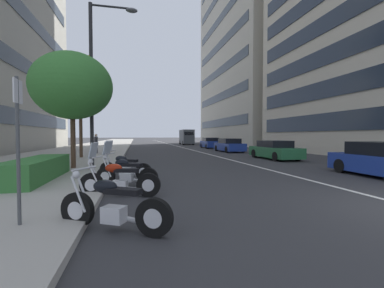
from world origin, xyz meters
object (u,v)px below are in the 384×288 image
(motorcycle_far_end_row, at_px, (118,181))
(delivery_van_ahead, at_px, (187,137))
(street_tree_near_plaza_corner, at_px, (80,96))
(motorcycle_nearest_camera, at_px, (124,168))
(motorcycle_under_tarp, at_px, (113,208))
(street_tree_far_plaza, at_px, (72,86))
(motorcycle_mid_row, at_px, (126,173))
(pedestrian_on_plaza, at_px, (96,144))
(car_mid_block_traffic, at_px, (229,146))
(car_far_down_avenue, at_px, (210,143))
(parking_sign_by_curb, at_px, (18,136))
(car_lead_in_lane, at_px, (275,150))
(street_lamp_with_banners, at_px, (98,68))

(motorcycle_far_end_row, relative_size, delivery_van_ahead, 0.40)
(delivery_van_ahead, bearing_deg, street_tree_near_plaza_corner, 156.25)
(motorcycle_far_end_row, distance_m, motorcycle_nearest_camera, 2.84)
(motorcycle_under_tarp, relative_size, street_tree_far_plaza, 0.36)
(motorcycle_mid_row, bearing_deg, pedestrian_on_plaza, -56.23)
(street_tree_far_plaza, height_order, street_tree_near_plaza_corner, street_tree_near_plaza_corner)
(street_tree_far_plaza, bearing_deg, car_mid_block_traffic, -45.62)
(motorcycle_far_end_row, distance_m, delivery_van_ahead, 40.17)
(car_far_down_avenue, relative_size, parking_sign_by_curb, 1.65)
(motorcycle_far_end_row, relative_size, car_mid_block_traffic, 0.49)
(car_lead_in_lane, height_order, parking_sign_by_curb, parking_sign_by_curb)
(motorcycle_under_tarp, height_order, motorcycle_far_end_row, motorcycle_far_end_row)
(car_mid_block_traffic, xyz_separation_m, street_tree_near_plaza_corner, (-5.79, 13.08, 3.77))
(motorcycle_nearest_camera, distance_m, delivery_van_ahead, 37.41)
(pedestrian_on_plaza, bearing_deg, delivery_van_ahead, -121.81)
(motorcycle_far_end_row, xyz_separation_m, car_mid_block_traffic, (17.73, -9.83, 0.20))
(motorcycle_far_end_row, bearing_deg, car_mid_block_traffic, -104.97)
(parking_sign_by_curb, distance_m, pedestrian_on_plaza, 18.51)
(motorcycle_far_end_row, distance_m, car_far_down_avenue, 27.55)
(delivery_van_ahead, relative_size, pedestrian_on_plaza, 3.34)
(motorcycle_far_end_row, distance_m, street_lamp_with_banners, 8.21)
(motorcycle_under_tarp, relative_size, delivery_van_ahead, 0.35)
(street_tree_far_plaza, height_order, pedestrian_on_plaza, street_tree_far_plaza)
(motorcycle_nearest_camera, relative_size, street_tree_far_plaza, 0.37)
(motorcycle_nearest_camera, bearing_deg, car_lead_in_lane, -118.80)
(car_mid_block_traffic, relative_size, parking_sign_by_curb, 1.78)
(motorcycle_mid_row, xyz_separation_m, car_mid_block_traffic, (16.30, -9.70, 0.20))
(motorcycle_nearest_camera, relative_size, car_lead_in_lane, 0.44)
(motorcycle_under_tarp, distance_m, pedestrian_on_plaza, 18.94)
(car_far_down_avenue, xyz_separation_m, street_lamp_with_banners, (-18.97, 11.50, 4.42))
(motorcycle_mid_row, xyz_separation_m, car_lead_in_lane, (7.93, -9.97, 0.18))
(motorcycle_under_tarp, distance_m, motorcycle_far_end_row, 2.64)
(parking_sign_by_curb, bearing_deg, pedestrian_on_plaza, 4.22)
(street_tree_far_plaza, bearing_deg, street_tree_near_plaza_corner, 7.79)
(motorcycle_nearest_camera, xyz_separation_m, car_far_down_avenue, (22.77, -10.11, 0.21))
(motorcycle_mid_row, xyz_separation_m, motorcycle_nearest_camera, (1.41, 0.10, 0.00))
(car_lead_in_lane, bearing_deg, motorcycle_mid_row, 127.41)
(street_lamp_with_banners, distance_m, pedestrian_on_plaza, 10.38)
(motorcycle_far_end_row, bearing_deg, delivery_van_ahead, -89.75)
(car_far_down_avenue, distance_m, pedestrian_on_plaza, 16.12)
(motorcycle_under_tarp, xyz_separation_m, car_mid_block_traffic, (20.38, -9.76, 0.22))
(car_lead_in_lane, relative_size, delivery_van_ahead, 0.82)
(motorcycle_nearest_camera, relative_size, street_lamp_with_banners, 0.24)
(motorcycle_under_tarp, distance_m, motorcycle_nearest_camera, 5.49)
(street_tree_near_plaza_corner, distance_m, pedestrian_on_plaza, 5.37)
(parking_sign_by_curb, distance_m, street_lamp_with_banners, 9.65)
(delivery_van_ahead, bearing_deg, car_lead_in_lane, -177.35)
(street_lamp_with_banners, height_order, pedestrian_on_plaza, street_lamp_with_banners)
(car_mid_block_traffic, bearing_deg, pedestrian_on_plaza, 95.68)
(motorcycle_nearest_camera, relative_size, car_mid_block_traffic, 0.44)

